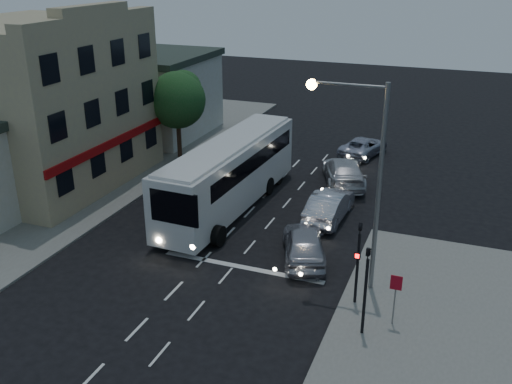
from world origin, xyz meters
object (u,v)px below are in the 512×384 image
at_px(car_suv, 304,244).
at_px(car_sedan_b, 344,171).
at_px(car_sedan_a, 329,206).
at_px(streetlight, 365,165).
at_px(tour_bus, 229,173).
at_px(traffic_signal_side, 366,281).
at_px(car_sedan_c, 363,146).
at_px(regulatory_sign, 395,292).
at_px(street_tree, 177,97).
at_px(traffic_signal_main, 358,254).

height_order(car_suv, car_sedan_b, car_sedan_b).
xyz_separation_m(car_sedan_a, streetlight, (2.88, -6.52, 4.93)).
relative_size(tour_bus, car_suv, 2.75).
xyz_separation_m(car_sedan_b, traffic_signal_side, (4.30, -15.53, 1.58)).
relative_size(car_suv, car_sedan_c, 1.00).
xyz_separation_m(car_suv, streetlight, (2.87, -1.60, 4.92)).
bearing_deg(regulatory_sign, car_sedan_a, 118.36).
relative_size(car_sedan_a, street_tree, 0.79).
xyz_separation_m(traffic_signal_main, traffic_signal_side, (0.70, -1.98, 0.00)).
height_order(car_sedan_a, traffic_signal_main, traffic_signal_main).
bearing_deg(traffic_signal_main, street_tree, 137.97).
bearing_deg(tour_bus, car_sedan_b, 51.98).
distance_m(car_suv, regulatory_sign, 6.34).
relative_size(tour_bus, traffic_signal_main, 3.22).
distance_m(car_sedan_a, car_sedan_c, 11.86).
relative_size(traffic_signal_side, regulatory_sign, 1.86).
bearing_deg(car_sedan_b, regulatory_sign, 90.21).
bearing_deg(streetlight, car_sedan_a, 113.82).
relative_size(car_sedan_a, regulatory_sign, 2.23).
height_order(car_sedan_b, car_sedan_c, car_sedan_b).
relative_size(regulatory_sign, streetlight, 0.24).
height_order(car_suv, car_sedan_c, car_suv).
bearing_deg(car_sedan_c, regulatory_sign, 117.90).
relative_size(traffic_signal_main, regulatory_sign, 1.86).
xyz_separation_m(tour_bus, street_tree, (-6.92, 6.85, 2.32)).
bearing_deg(traffic_signal_side, tour_bus, 135.65).
bearing_deg(traffic_signal_main, traffic_signal_side, -70.51).
height_order(regulatory_sign, street_tree, street_tree).
height_order(car_sedan_b, regulatory_sign, regulatory_sign).
height_order(regulatory_sign, streetlight, streetlight).
xyz_separation_m(car_sedan_c, street_tree, (-12.27, -5.54, 3.83)).
height_order(car_sedan_b, traffic_signal_side, traffic_signal_side).
height_order(traffic_signal_main, streetlight, streetlight).
bearing_deg(tour_bus, traffic_signal_main, -37.17).
bearing_deg(car_suv, car_sedan_b, -107.36).
relative_size(car_sedan_a, traffic_signal_main, 1.20).
relative_size(car_sedan_c, streetlight, 0.54).
relative_size(car_sedan_c, traffic_signal_side, 1.18).
relative_size(car_sedan_b, traffic_signal_main, 1.41).
distance_m(tour_bus, car_suv, 7.36).
distance_m(tour_bus, traffic_signal_side, 13.41).
relative_size(car_sedan_b, regulatory_sign, 2.63).
xyz_separation_m(car_sedan_c, regulatory_sign, (5.24, -20.80, 0.93)).
distance_m(car_sedan_a, traffic_signal_side, 10.75).
relative_size(traffic_signal_side, street_tree, 0.66).
distance_m(streetlight, street_tree, 20.19).
bearing_deg(car_suv, streetlight, 130.94).
height_order(car_sedan_a, traffic_signal_side, traffic_signal_side).
bearing_deg(car_suv, street_tree, -61.46).
height_order(car_sedan_b, streetlight, streetlight).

